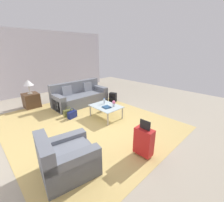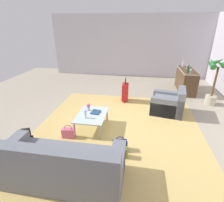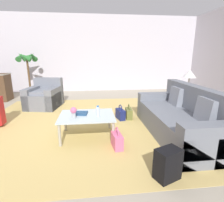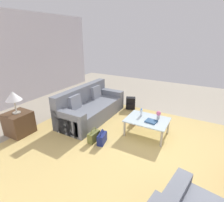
# 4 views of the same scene
# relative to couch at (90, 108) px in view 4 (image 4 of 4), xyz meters

# --- Properties ---
(ground_plane) EXTENTS (12.00, 12.00, 0.00)m
(ground_plane) POSITION_rel_couch_xyz_m (-2.20, 0.60, -0.31)
(ground_plane) COLOR #A89E89
(wall_right) EXTENTS (0.12, 8.00, 3.10)m
(wall_right) POSITION_rel_couch_xyz_m (2.86, 0.60, 1.24)
(wall_right) COLOR silver
(wall_right) RESTS_ON ground
(area_rug) EXTENTS (5.20, 4.40, 0.01)m
(area_rug) POSITION_rel_couch_xyz_m (-1.60, 0.80, -0.31)
(area_rug) COLOR tan
(area_rug) RESTS_ON ground
(couch) EXTENTS (0.95, 2.24, 0.93)m
(couch) POSITION_rel_couch_xyz_m (0.00, 0.00, 0.00)
(couch) COLOR slate
(couch) RESTS_ON ground
(coffee_table) EXTENTS (1.00, 0.75, 0.42)m
(coffee_table) POSITION_rel_couch_xyz_m (-1.80, 0.10, 0.06)
(coffee_table) COLOR silver
(coffee_table) RESTS_ON ground
(water_bottle) EXTENTS (0.06, 0.06, 0.20)m
(water_bottle) POSITION_rel_couch_xyz_m (-1.60, 0.00, 0.21)
(water_bottle) COLOR silver
(water_bottle) RESTS_ON coffee_table
(coffee_table_book) EXTENTS (0.28, 0.25, 0.03)m
(coffee_table_book) POSITION_rel_couch_xyz_m (-1.92, 0.18, 0.13)
(coffee_table_book) COLOR navy
(coffee_table_book) RESTS_ON coffee_table
(flower_vase) EXTENTS (0.11, 0.11, 0.21)m
(flower_vase) POSITION_rel_couch_xyz_m (-2.02, -0.05, 0.24)
(flower_vase) COLOR #B2B7BC
(flower_vase) RESTS_ON coffee_table
(side_table) EXTENTS (0.56, 0.56, 0.56)m
(side_table) POSITION_rel_couch_xyz_m (1.00, 1.60, -0.03)
(side_table) COLOR #513823
(side_table) RESTS_ON ground
(table_lamp) EXTENTS (0.37, 0.37, 0.55)m
(table_lamp) POSITION_rel_couch_xyz_m (1.00, 1.60, 0.68)
(table_lamp) COLOR #ADA899
(table_lamp) RESTS_ON side_table
(handbag_navy) EXTENTS (0.21, 0.34, 0.36)m
(handbag_navy) POSITION_rel_couch_xyz_m (-1.03, 0.95, -0.18)
(handbag_navy) COLOR navy
(handbag_navy) RESTS_ON ground
(handbag_pink) EXTENTS (0.18, 0.33, 0.36)m
(handbag_pink) POSITION_rel_couch_xyz_m (-1.31, -0.37, -0.18)
(handbag_pink) COLOR pink
(handbag_pink) RESTS_ON ground
(handbag_olive) EXTENTS (0.16, 0.33, 0.36)m
(handbag_olive) POSITION_rel_couch_xyz_m (-0.82, 0.98, -0.18)
(handbag_olive) COLOR olive
(handbag_olive) RESTS_ON ground
(backpack_black) EXTENTS (0.35, 0.33, 0.40)m
(backpack_black) POSITION_rel_couch_xyz_m (-0.80, -1.19, -0.12)
(backpack_black) COLOR black
(backpack_black) RESTS_ON ground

